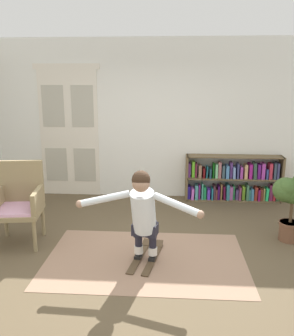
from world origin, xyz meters
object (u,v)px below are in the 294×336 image
(wicker_chair, at_px, (19,201))
(potted_plant, at_px, (291,195))
(bookshelf, at_px, (234,181))
(skis_pair, at_px, (146,256))
(person_skier, at_px, (143,210))

(wicker_chair, relative_size, potted_plant, 1.14)
(potted_plant, bearing_deg, bookshelf, 106.62)
(bookshelf, height_order, potted_plant, potted_plant)
(potted_plant, bearing_deg, skis_pair, -159.86)
(potted_plant, relative_size, skis_pair, 1.09)
(bookshelf, relative_size, person_skier, 1.19)
(bookshelf, xyz_separation_m, potted_plant, (0.49, -1.65, 0.27))
(wicker_chair, xyz_separation_m, person_skier, (1.73, -0.54, 0.11))
(wicker_chair, height_order, skis_pair, wicker_chair)
(person_skier, bearing_deg, skis_pair, 79.93)
(bookshelf, relative_size, wicker_chair, 1.58)
(potted_plant, height_order, skis_pair, potted_plant)
(wicker_chair, distance_m, skis_pair, 1.88)
(potted_plant, distance_m, person_skier, 2.14)
(wicker_chair, distance_m, person_skier, 1.81)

